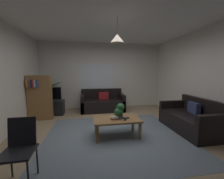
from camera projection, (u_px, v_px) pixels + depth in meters
name	position (u px, v px, depth m)	size (l,w,h in m)	color
floor	(114.00, 133.00, 3.45)	(4.96, 5.20, 0.02)	#9E8466
rug	(116.00, 136.00, 3.26)	(3.22, 2.86, 0.01)	slate
wall_back	(102.00, 76.00, 5.86)	(5.08, 0.06, 2.67)	silver
wall_right	(206.00, 78.00, 3.71)	(0.06, 5.20, 2.67)	silver
ceiling	(114.00, 19.00, 3.12)	(4.96, 5.20, 0.02)	white
window_pane	(97.00, 78.00, 5.80)	(1.33, 0.01, 1.14)	white
couch_under_window	(103.00, 103.00, 5.46)	(1.65, 0.87, 0.82)	black
couch_right_side	(191.00, 120.00, 3.57)	(0.87, 1.54, 0.82)	black
coffee_table	(117.00, 121.00, 3.23)	(1.07, 0.61, 0.43)	olive
book_on_table_0	(114.00, 119.00, 3.16)	(0.15, 0.09, 0.02)	#B22D2D
book_on_table_1	(114.00, 118.00, 3.16)	(0.14, 0.12, 0.03)	beige
book_on_table_2	(114.00, 117.00, 3.15)	(0.15, 0.09, 0.02)	beige
remote_on_table_0	(125.00, 118.00, 3.23)	(0.05, 0.16, 0.02)	black
remote_on_table_1	(126.00, 119.00, 3.16)	(0.05, 0.16, 0.02)	black
potted_plant_on_table	(119.00, 111.00, 3.21)	(0.24, 0.21, 0.36)	#4C4C51
tv_stand	(51.00, 108.00, 4.90)	(0.90, 0.44, 0.50)	black
tv	(50.00, 94.00, 4.82)	(0.76, 0.16, 0.48)	black
potted_palm_corner	(50.00, 96.00, 5.35)	(0.92, 0.77, 1.29)	beige
bookshelf_corner	(40.00, 97.00, 4.35)	(0.70, 0.31, 1.40)	olive
folding_chair	(20.00, 146.00, 1.87)	(0.41, 0.43, 0.87)	black
pendant_lamp	(117.00, 38.00, 3.00)	(0.31, 0.31, 0.55)	black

